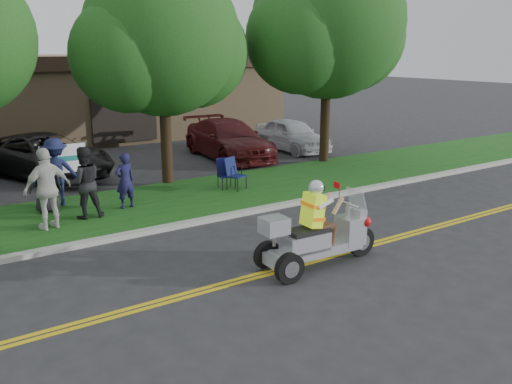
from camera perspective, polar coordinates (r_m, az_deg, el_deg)
ground at (r=11.76m, az=3.53°, el=-6.72°), size 120.00×120.00×0.00m
centerline_near at (r=11.33m, az=5.32°, el=-7.57°), size 60.00×0.10×0.01m
centerline_far at (r=11.45m, az=4.81°, el=-7.32°), size 60.00×0.10×0.01m
curb at (r=14.13m, az=-3.98°, el=-2.70°), size 60.00×0.25×0.12m
grass_verge at (r=15.96m, az=-7.85°, el=-0.76°), size 60.00×4.00×0.10m
commercial_building at (r=29.06m, az=-16.63°, el=9.71°), size 18.00×8.20×4.00m
tree_mid at (r=17.46m, az=-9.74°, el=15.05°), size 5.88×4.80×7.05m
tree_right at (r=20.87m, az=7.66°, el=16.70°), size 6.86×5.60×8.07m
business_sign at (r=16.01m, az=-19.61°, el=2.98°), size 1.25×0.06×1.75m
trike_scooter at (r=11.02m, az=6.35°, el=-4.74°), size 2.80×0.95×1.83m
lawn_chair_a at (r=16.84m, az=-3.26°, el=2.19°), size 0.57×0.58×0.93m
lawn_chair_b at (r=16.67m, az=-2.38°, el=2.17°), size 0.68×0.69×0.98m
spectator_adult_left at (r=15.04m, az=-13.62°, el=1.16°), size 0.59×0.42×1.52m
spectator_adult_mid at (r=14.41m, az=-17.65°, el=0.95°), size 0.96×0.78×1.84m
spectator_adult_right at (r=13.80m, az=-21.09°, el=0.34°), size 1.24×0.73×1.98m
spectator_chair_a at (r=15.83m, az=-20.31°, el=2.00°), size 1.32×0.90×1.88m
spectator_chair_b at (r=15.27m, az=-21.31°, el=1.06°), size 0.83×0.55×1.67m
parked_car_mid at (r=20.08m, az=-21.34°, el=3.59°), size 4.27×5.87×1.48m
parked_car_right at (r=22.03m, az=-2.91°, el=5.57°), size 2.56×5.42×1.53m
parked_car_far_right at (r=23.62m, az=3.78°, el=6.03°), size 1.76×4.14×1.40m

